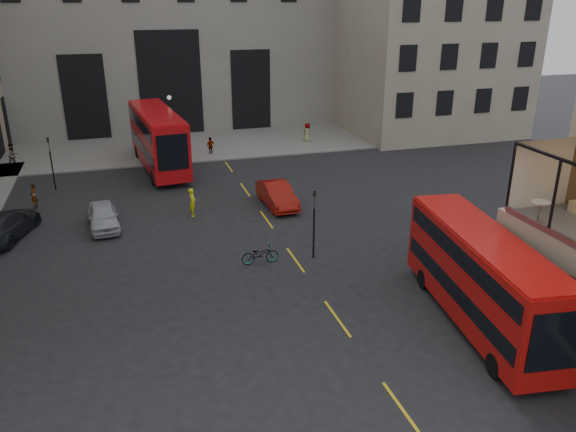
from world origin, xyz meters
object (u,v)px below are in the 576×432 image
object	(u,v)px
bicycle	(260,254)
pedestrian_c	(211,146)
traffic_light_far	(51,157)
street_lamp_b	(172,131)
bus_far	(158,136)
cafe_table_far	(540,208)
traffic_light_near	(314,215)
cyclist	(192,202)
pedestrian_b	(185,152)
car_c	(4,225)
pedestrian_d	(307,133)
car_a	(103,217)
car_b	(277,195)
pedestrian_e	(34,196)
bus_near	(481,275)
pedestrian_a	(13,155)

from	to	relation	value
bicycle	pedestrian_c	xyz separation A→B (m)	(1.09, 21.96, 0.28)
traffic_light_far	street_lamp_b	world-z (taller)	street_lamp_b
bus_far	cafe_table_far	world-z (taller)	cafe_table_far
traffic_light_near	bus_far	bearing A→B (deg)	108.26
cyclist	pedestrian_b	world-z (taller)	cyclist
traffic_light_near	bus_far	distance (m)	20.26
car_c	pedestrian_b	distance (m)	17.75
traffic_light_far	pedestrian_c	xyz separation A→B (m)	(12.24, 6.15, -1.64)
bus_far	pedestrian_d	bearing A→B (deg)	19.10
traffic_light_near	car_a	bearing A→B (deg)	144.66
traffic_light_far	car_b	xyz separation A→B (m)	(14.31, -7.84, -1.65)
pedestrian_e	bus_near	bearing A→B (deg)	56.91
pedestrian_c	bus_near	bearing A→B (deg)	76.23
bus_near	bus_far	xyz separation A→B (m)	(-10.85, 27.18, 0.35)
car_b	pedestrian_c	bearing A→B (deg)	96.08
traffic_light_near	cyclist	xyz separation A→B (m)	(-5.26, 7.95, -1.52)
car_b	pedestrian_b	xyz separation A→B (m)	(-4.49, 12.63, -0.00)
car_c	pedestrian_b	xyz separation A→B (m)	(11.82, 13.25, -0.03)
car_c	car_b	bearing A→B (deg)	-160.67
pedestrian_d	traffic_light_near	bearing A→B (deg)	127.69
cafe_table_far	pedestrian_b	bearing A→B (deg)	109.78
car_a	pedestrian_c	world-z (taller)	pedestrian_c
car_a	pedestrian_e	bearing A→B (deg)	127.25
car_a	bicycle	distance (m)	10.69
car_c	pedestrian_e	distance (m)	4.88
pedestrian_e	cafe_table_far	xyz separation A→B (m)	(21.29, -20.81, 4.35)
bus_near	cyclist	size ratio (longest dim) A/B	5.68
bus_near	bus_far	distance (m)	29.27
cyclist	cafe_table_far	xyz separation A→B (m)	(11.61, -16.45, 4.26)
traffic_light_far	pedestrian_e	xyz separation A→B (m)	(-0.94, -3.69, -1.61)
car_a	cafe_table_far	bearing A→B (deg)	-48.22
traffic_light_near	street_lamp_b	world-z (taller)	street_lamp_b
pedestrian_b	pedestrian_d	world-z (taller)	pedestrian_d
street_lamp_b	pedestrian_c	size ratio (longest dim) A/B	3.38
traffic_light_far	car_a	bearing A→B (deg)	-68.24
traffic_light_far	car_a	xyz separation A→B (m)	(3.38, -8.47, -1.71)
street_lamp_b	bicycle	bearing A→B (deg)	-84.38
bus_near	car_c	xyz separation A→B (m)	(-20.50, 15.48, -1.45)
traffic_light_far	cyclist	distance (m)	11.98
traffic_light_near	bus_far	xyz separation A→B (m)	(-6.35, 19.24, 0.19)
pedestrian_d	cafe_table_far	size ratio (longest dim) A/B	2.10
pedestrian_c	traffic_light_far	bearing A→B (deg)	1.15
bus_far	pedestrian_b	distance (m)	3.24
car_a	car_c	distance (m)	5.38
bus_near	bicycle	distance (m)	11.10
bus_far	cyclist	distance (m)	11.47
bus_far	cyclist	size ratio (longest dim) A/B	6.54
cyclist	pedestrian_b	distance (m)	12.89
bus_near	traffic_light_far	bearing A→B (deg)	127.69
bus_near	pedestrian_a	world-z (taller)	bus_near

